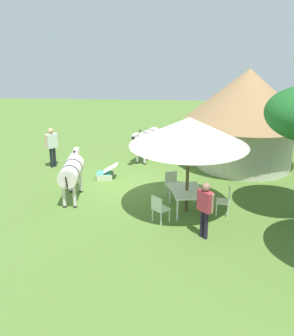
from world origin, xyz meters
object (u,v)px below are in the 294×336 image
at_px(guest_beside_umbrella, 205,205).
at_px(zebra_nearest_camera, 72,171).
at_px(thatched_hut, 247,112).
at_px(patio_chair_west_end, 159,207).
at_px(zebra_by_umbrella, 146,139).
at_px(shade_umbrella, 189,132).
at_px(patio_dining_table, 187,192).
at_px(striped_lounge_chair, 107,172).
at_px(patio_chair_near_lawn, 172,183).
at_px(standing_watcher, 52,144).
at_px(patio_chair_east_end, 226,199).

height_order(guest_beside_umbrella, zebra_nearest_camera, guest_beside_umbrella).
relative_size(thatched_hut, guest_beside_umbrella, 3.12).
bearing_deg(patio_chair_west_end, zebra_by_umbrella, 141.49).
distance_m(shade_umbrella, patio_chair_west_end, 2.48).
height_order(shade_umbrella, patio_dining_table, shade_umbrella).
xyz_separation_m(guest_beside_umbrella, zebra_nearest_camera, (-2.43, -4.34, 0.02)).
distance_m(shade_umbrella, striped_lounge_chair, 4.76).
height_order(shade_umbrella, striped_lounge_chair, shade_umbrella).
height_order(patio_chair_west_end, zebra_nearest_camera, zebra_nearest_camera).
distance_m(patio_chair_near_lawn, zebra_nearest_camera, 3.48).
bearing_deg(patio_chair_west_end, patio_dining_table, 90.00).
bearing_deg(patio_chair_west_end, guest_beside_umbrella, 12.31).
bearing_deg(guest_beside_umbrella, striped_lounge_chair, -3.70).
height_order(standing_watcher, zebra_by_umbrella, standing_watcher).
relative_size(guest_beside_umbrella, standing_watcher, 0.99).
relative_size(zebra_nearest_camera, zebra_by_umbrella, 1.14).
distance_m(zebra_nearest_camera, zebra_by_umbrella, 4.89).
relative_size(patio_chair_east_end, patio_chair_near_lawn, 1.00).
bearing_deg(shade_umbrella, patio_chair_west_end, -44.21).
bearing_deg(zebra_by_umbrella, guest_beside_umbrella, 130.22).
distance_m(patio_dining_table, zebra_nearest_camera, 3.99).
distance_m(patio_chair_near_lawn, guest_beside_umbrella, 3.02).
height_order(patio_chair_near_lawn, striped_lounge_chair, patio_chair_near_lawn).
xyz_separation_m(patio_chair_near_lawn, patio_chair_west_end, (2.02, -0.38, 0.00)).
distance_m(patio_dining_table, zebra_by_umbrella, 5.33).
xyz_separation_m(patio_dining_table, standing_watcher, (-3.95, -5.52, 0.36)).
xyz_separation_m(patio_dining_table, zebra_nearest_camera, (-0.74, -3.90, 0.37)).
relative_size(shade_umbrella, zebra_by_umbrella, 1.77).
bearing_deg(patio_dining_table, patio_chair_west_end, -44.21).
bearing_deg(standing_watcher, thatched_hut, 139.40).
bearing_deg(zebra_nearest_camera, striped_lounge_chair, 63.15).
distance_m(shade_umbrella, standing_watcher, 6.99).
bearing_deg(patio_chair_near_lawn, zebra_nearest_camera, -16.21).
bearing_deg(zebra_nearest_camera, standing_watcher, 113.09).
distance_m(patio_dining_table, patio_chair_west_end, 1.24).
xyz_separation_m(patio_chair_east_end, zebra_nearest_camera, (-0.91, -5.12, 0.51)).
distance_m(standing_watcher, zebra_nearest_camera, 3.60).
height_order(zebra_nearest_camera, zebra_by_umbrella, zebra_nearest_camera).
xyz_separation_m(patio_dining_table, patio_chair_near_lawn, (-1.14, -0.48, -0.14)).
bearing_deg(thatched_hut, shade_umbrella, -28.40).
bearing_deg(standing_watcher, patio_dining_table, 98.37).
relative_size(patio_chair_west_end, zebra_nearest_camera, 0.38).
bearing_deg(patio_chair_near_lawn, standing_watcher, -52.04).
distance_m(striped_lounge_chair, zebra_by_umbrella, 2.82).
relative_size(thatched_hut, patio_dining_table, 3.37).
distance_m(thatched_hut, zebra_by_umbrella, 4.39).
relative_size(striped_lounge_chair, zebra_by_umbrella, 0.39).
xyz_separation_m(patio_chair_east_end, patio_chair_near_lawn, (-1.31, -1.70, 0.00)).
distance_m(patio_dining_table, standing_watcher, 6.80).
height_order(standing_watcher, striped_lounge_chair, standing_watcher).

